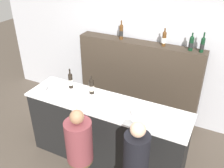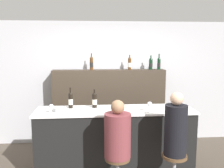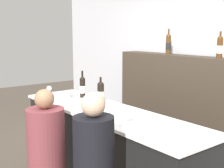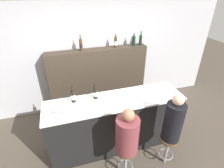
{
  "view_description": "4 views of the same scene",
  "coord_description": "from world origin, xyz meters",
  "px_view_note": "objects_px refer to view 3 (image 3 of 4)",
  "views": [
    {
      "loc": [
        1.41,
        -2.34,
        3.13
      ],
      "look_at": [
        0.11,
        0.29,
        1.46
      ],
      "focal_mm": 40.0,
      "sensor_mm": 36.0,
      "label": 1
    },
    {
      "loc": [
        -0.36,
        -3.49,
        2.08
      ],
      "look_at": [
        -0.04,
        0.39,
        1.49
      ],
      "focal_mm": 40.0,
      "sensor_mm": 36.0,
      "label": 2
    },
    {
      "loc": [
        2.51,
        -1.57,
        1.91
      ],
      "look_at": [
        0.18,
        0.24,
        1.41
      ],
      "focal_mm": 50.0,
      "sensor_mm": 36.0,
      "label": 3
    },
    {
      "loc": [
        -0.79,
        -2.09,
        2.87
      ],
      "look_at": [
        -0.06,
        0.32,
        1.42
      ],
      "focal_mm": 28.0,
      "sensor_mm": 36.0,
      "label": 4
    }
  ],
  "objects_px": {
    "wine_bottle_backbar_1": "(220,47)",
    "guest_seated_right": "(94,158)",
    "wine_glass_0": "(49,89)",
    "wine_glass_1": "(126,113)",
    "metal_bowl": "(63,95)",
    "wine_bottle_counter_0": "(83,87)",
    "wine_bottle_backbar_0": "(168,44)",
    "guest_seated_left": "(46,137)",
    "wine_bottle_counter_1": "(101,92)"
  },
  "relations": [
    {
      "from": "wine_bottle_backbar_1",
      "to": "guest_seated_right",
      "type": "relative_size",
      "value": 0.36
    },
    {
      "from": "wine_bottle_backbar_1",
      "to": "wine_glass_0",
      "type": "xyz_separation_m",
      "value": [
        -1.38,
        -1.49,
        -0.53
      ]
    },
    {
      "from": "wine_glass_1",
      "to": "metal_bowl",
      "type": "xyz_separation_m",
      "value": [
        -1.35,
        0.13,
        -0.08
      ]
    },
    {
      "from": "metal_bowl",
      "to": "wine_glass_1",
      "type": "bearing_deg",
      "value": -5.53
    },
    {
      "from": "wine_bottle_counter_0",
      "to": "wine_glass_1",
      "type": "distance_m",
      "value": 1.25
    },
    {
      "from": "wine_bottle_backbar_0",
      "to": "guest_seated_left",
      "type": "relative_size",
      "value": 0.44
    },
    {
      "from": "wine_bottle_counter_1",
      "to": "wine_bottle_backbar_1",
      "type": "distance_m",
      "value": 1.47
    },
    {
      "from": "wine_bottle_backbar_0",
      "to": "wine_bottle_counter_1",
      "type": "bearing_deg",
      "value": -87.97
    },
    {
      "from": "wine_bottle_backbar_1",
      "to": "wine_glass_1",
      "type": "bearing_deg",
      "value": -86.81
    },
    {
      "from": "wine_glass_0",
      "to": "metal_bowl",
      "type": "bearing_deg",
      "value": 49.56
    },
    {
      "from": "wine_bottle_counter_0",
      "to": "metal_bowl",
      "type": "xyz_separation_m",
      "value": [
        -0.14,
        -0.2,
        -0.1
      ]
    },
    {
      "from": "wine_bottle_counter_0",
      "to": "guest_seated_right",
      "type": "height_order",
      "value": "guest_seated_right"
    },
    {
      "from": "wine_bottle_backbar_0",
      "to": "wine_glass_1",
      "type": "xyz_separation_m",
      "value": [
        0.87,
        -1.49,
        -0.53
      ]
    },
    {
      "from": "wine_bottle_backbar_0",
      "to": "wine_glass_0",
      "type": "xyz_separation_m",
      "value": [
        -0.6,
        -1.49,
        -0.54
      ]
    },
    {
      "from": "wine_bottle_counter_1",
      "to": "metal_bowl",
      "type": "distance_m",
      "value": 0.57
    },
    {
      "from": "wine_bottle_counter_0",
      "to": "guest_seated_left",
      "type": "relative_size",
      "value": 0.43
    },
    {
      "from": "wine_bottle_backbar_1",
      "to": "guest_seated_right",
      "type": "bearing_deg",
      "value": -80.82
    },
    {
      "from": "wine_bottle_backbar_0",
      "to": "wine_glass_1",
      "type": "bearing_deg",
      "value": -59.69
    },
    {
      "from": "wine_bottle_counter_0",
      "to": "wine_glass_0",
      "type": "height_order",
      "value": "wine_bottle_counter_0"
    },
    {
      "from": "wine_bottle_counter_1",
      "to": "wine_glass_1",
      "type": "relative_size",
      "value": 1.95
    },
    {
      "from": "metal_bowl",
      "to": "guest_seated_right",
      "type": "relative_size",
      "value": 0.24
    },
    {
      "from": "wine_glass_0",
      "to": "guest_seated_right",
      "type": "bearing_deg",
      "value": -16.51
    },
    {
      "from": "wine_bottle_counter_1",
      "to": "wine_glass_1",
      "type": "distance_m",
      "value": 0.89
    },
    {
      "from": "wine_bottle_counter_0",
      "to": "metal_bowl",
      "type": "height_order",
      "value": "wine_bottle_counter_0"
    },
    {
      "from": "wine_bottle_backbar_0",
      "to": "wine_glass_1",
      "type": "relative_size",
      "value": 2.21
    },
    {
      "from": "wine_bottle_counter_0",
      "to": "wine_glass_1",
      "type": "xyz_separation_m",
      "value": [
        1.21,
        -0.33,
        -0.02
      ]
    },
    {
      "from": "wine_bottle_backbar_1",
      "to": "metal_bowl",
      "type": "bearing_deg",
      "value": -133.19
    },
    {
      "from": "wine_glass_1",
      "to": "wine_bottle_backbar_1",
      "type": "bearing_deg",
      "value": 93.19
    },
    {
      "from": "wine_bottle_counter_0",
      "to": "guest_seated_right",
      "type": "bearing_deg",
      "value": -29.85
    },
    {
      "from": "guest_seated_left",
      "to": "wine_bottle_counter_0",
      "type": "bearing_deg",
      "value": 128.88
    },
    {
      "from": "wine_glass_1",
      "to": "metal_bowl",
      "type": "bearing_deg",
      "value": 174.47
    },
    {
      "from": "wine_bottle_counter_0",
      "to": "wine_bottle_backbar_1",
      "type": "distance_m",
      "value": 1.69
    },
    {
      "from": "wine_glass_0",
      "to": "wine_bottle_backbar_0",
      "type": "bearing_deg",
      "value": 68.1
    },
    {
      "from": "wine_bottle_backbar_1",
      "to": "wine_glass_1",
      "type": "distance_m",
      "value": 1.58
    },
    {
      "from": "wine_bottle_backbar_1",
      "to": "wine_glass_1",
      "type": "xyz_separation_m",
      "value": [
        0.08,
        -1.49,
        -0.52
      ]
    },
    {
      "from": "wine_bottle_backbar_0",
      "to": "metal_bowl",
      "type": "bearing_deg",
      "value": -109.72
    },
    {
      "from": "wine_bottle_counter_1",
      "to": "guest_seated_right",
      "type": "bearing_deg",
      "value": -37.96
    },
    {
      "from": "metal_bowl",
      "to": "guest_seated_right",
      "type": "xyz_separation_m",
      "value": [
        1.59,
        -0.64,
        -0.13
      ]
    },
    {
      "from": "wine_bottle_counter_0",
      "to": "guest_seated_right",
      "type": "distance_m",
      "value": 1.69
    },
    {
      "from": "wine_bottle_counter_1",
      "to": "guest_seated_right",
      "type": "relative_size",
      "value": 0.35
    },
    {
      "from": "wine_bottle_backbar_1",
      "to": "metal_bowl",
      "type": "distance_m",
      "value": 1.95
    },
    {
      "from": "wine_bottle_counter_1",
      "to": "metal_bowl",
      "type": "bearing_deg",
      "value": -159.62
    },
    {
      "from": "wine_glass_1",
      "to": "metal_bowl",
      "type": "height_order",
      "value": "wine_glass_1"
    },
    {
      "from": "wine_glass_0",
      "to": "guest_seated_right",
      "type": "xyz_separation_m",
      "value": [
        1.7,
        -0.51,
        -0.2
      ]
    },
    {
      "from": "metal_bowl",
      "to": "guest_seated_right",
      "type": "bearing_deg",
      "value": -21.78
    },
    {
      "from": "wine_glass_0",
      "to": "wine_bottle_backbar_1",
      "type": "bearing_deg",
      "value": 47.05
    },
    {
      "from": "wine_glass_0",
      "to": "guest_seated_left",
      "type": "xyz_separation_m",
      "value": [
        0.93,
        -0.51,
        -0.25
      ]
    },
    {
      "from": "wine_bottle_counter_0",
      "to": "wine_bottle_backbar_0",
      "type": "xyz_separation_m",
      "value": [
        0.34,
        1.16,
        0.51
      ]
    },
    {
      "from": "wine_glass_0",
      "to": "guest_seated_left",
      "type": "bearing_deg",
      "value": -28.63
    },
    {
      "from": "wine_bottle_counter_0",
      "to": "guest_seated_right",
      "type": "relative_size",
      "value": 0.38
    }
  ]
}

